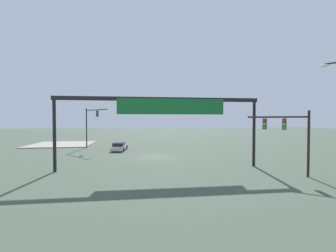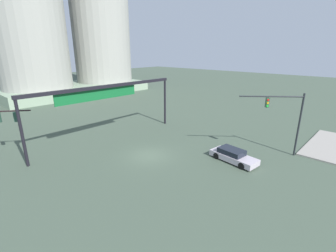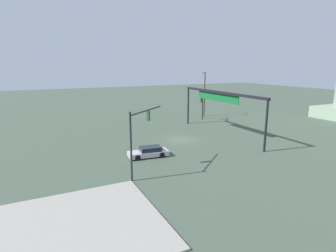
{
  "view_description": "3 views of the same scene",
  "coord_description": "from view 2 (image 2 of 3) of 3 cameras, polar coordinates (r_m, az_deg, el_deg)",
  "views": [
    {
      "loc": [
        1.99,
        27.42,
        4.55
      ],
      "look_at": [
        -1.7,
        -0.65,
        3.78
      ],
      "focal_mm": 24.28,
      "sensor_mm": 36.0,
      "label": 1
    },
    {
      "loc": [
        -14.76,
        -16.56,
        10.3
      ],
      "look_at": [
        1.9,
        -0.93,
        2.96
      ],
      "focal_mm": 25.23,
      "sensor_mm": 36.0,
      "label": 2
    },
    {
      "loc": [
        32.64,
        -18.13,
        10.35
      ],
      "look_at": [
        0.4,
        -2.24,
        2.33
      ],
      "focal_mm": 29.1,
      "sensor_mm": 36.0,
      "label": 3
    }
  ],
  "objects": [
    {
      "name": "overhead_sign_gantry",
      "position": [
        27.74,
        -14.71,
        7.37
      ],
      "size": [
        18.87,
        0.43,
        6.63
      ],
      "color": "black",
      "rests_on": "ground"
    },
    {
      "name": "ground_plane",
      "position": [
        24.46,
        -4.67,
        -7.16
      ],
      "size": [
        199.25,
        199.25,
        0.0
      ],
      "primitive_type": "plane",
      "color": "#3F4E3F"
    },
    {
      "name": "sedan_car_approaching",
      "position": [
        23.88,
        15.43,
        -6.91
      ],
      "size": [
        2.24,
        4.77,
        1.21
      ],
      "rotation": [
        0.0,
        0.0,
        -1.68
      ],
      "color": "#B6ABB6",
      "rests_on": "ground"
    },
    {
      "name": "traffic_signal_near_corner",
      "position": [
        25.73,
        26.41,
        2.84
      ],
      "size": [
        4.04,
        4.79,
        6.42
      ],
      "rotation": [
        0.0,
        0.0,
        2.27
      ],
      "color": "black",
      "rests_on": "ground"
    }
  ]
}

